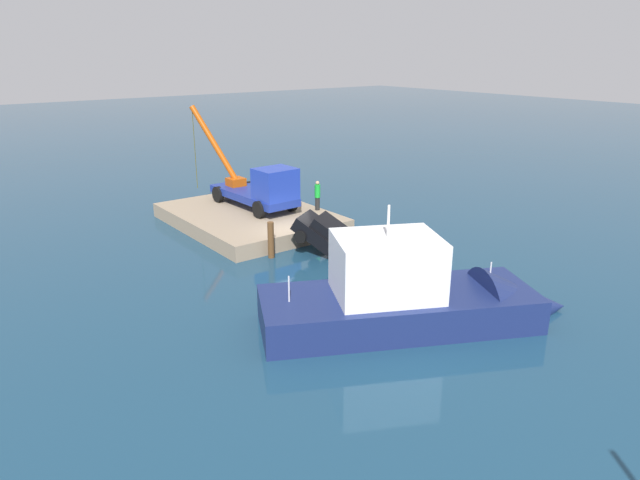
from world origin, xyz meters
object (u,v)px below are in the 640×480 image
crane_truck (260,188)px  moored_yacht (435,309)px  salvaged_car (336,242)px  dock_worker (317,195)px

crane_truck → moored_yacht: size_ratio=0.65×
salvaged_car → moored_yacht: bearing=-11.5°
dock_worker → salvaged_car: (4.99, -2.62, -1.04)m
dock_worker → moored_yacht: (13.21, -4.29, -1.22)m
dock_worker → salvaged_car: dock_worker is taller
dock_worker → moored_yacht: 13.95m
crane_truck → dock_worker: bearing=50.7°
dock_worker → moored_yacht: bearing=-18.0°
crane_truck → salvaged_car: size_ratio=1.79×
dock_worker → crane_truck: bearing=-129.3°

